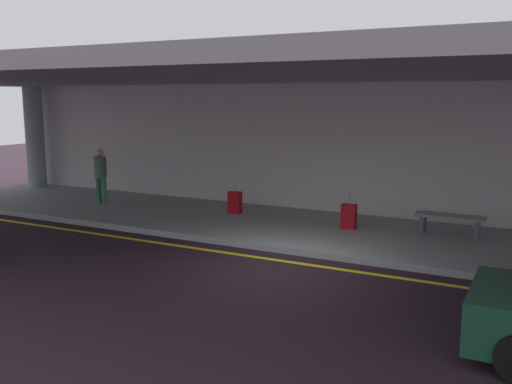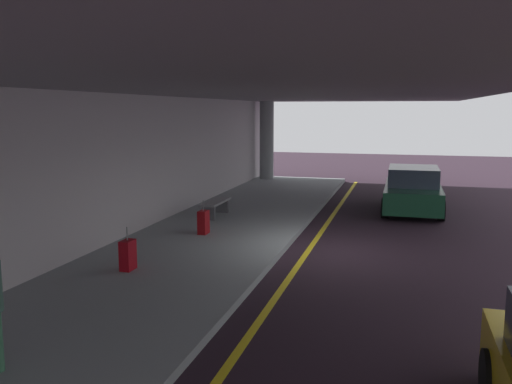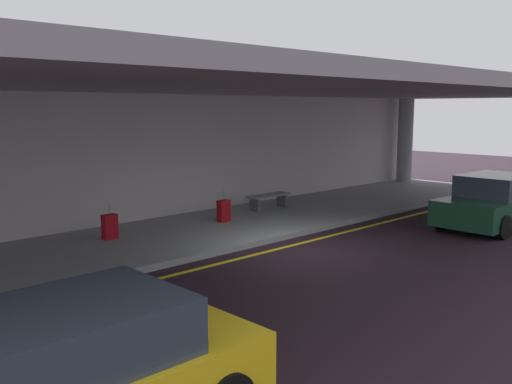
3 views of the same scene
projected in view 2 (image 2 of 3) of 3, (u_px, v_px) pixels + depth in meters
The scene contains 10 objects.
ground_plane at pixel (328, 252), 13.04m from camera, with size 60.00×60.00×0.00m, color black.
sidewalk at pixel (208, 240), 13.85m from camera, with size 26.00×4.20×0.15m, color gray.
lane_stripe_yellow at pixel (309, 250), 13.17m from camera, with size 26.00×0.14×0.01m, color yellow.
support_column_left_mid at pixel (267, 140), 25.39m from camera, with size 0.66×0.66×3.65m, color gray.
ceiling_overhang at pixel (225, 87), 13.13m from camera, with size 28.00×13.20×0.30m, color gray.
terminal_back_wall at pixel (127, 167), 14.16m from camera, with size 26.00×0.30×3.80m, color #BBB4B8.
car_dark_green at pixel (413, 191), 18.09m from camera, with size 4.10×1.92×1.50m.
suitcase_upright_primary at pixel (128, 255), 11.01m from camera, with size 0.36×0.22×0.90m.
suitcase_upright_secondary at pixel (203, 222), 14.22m from camera, with size 0.36×0.22×0.90m.
bench_metal at pixel (215, 205), 16.57m from camera, with size 1.60×0.50×0.48m.
Camera 2 is at (-12.68, -1.68, 3.40)m, focal length 37.81 mm.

